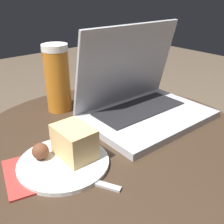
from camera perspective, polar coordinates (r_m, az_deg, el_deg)
The scene contains 6 objects.
table at distance 0.71m, azimuth 0.12°, elevation -14.75°, with size 0.69×0.69×0.51m.
napkin at distance 0.54m, azimuth -12.85°, elevation -11.56°, with size 0.20×0.16×0.00m.
laptop at distance 0.71m, azimuth 6.28°, elevation 2.85°, with size 0.33×0.24×0.24m.
beer_glass at distance 0.75m, azimuth -11.81°, elevation 7.21°, with size 0.07×0.07×0.19m.
snack_plate at distance 0.54m, azimuth -9.63°, elevation -8.48°, with size 0.18×0.18×0.07m.
fork at distance 0.52m, azimuth -10.15°, elevation -13.14°, with size 0.11×0.18×0.00m.
Camera 1 is at (-0.35, -0.41, 0.83)m, focal length 42.00 mm.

